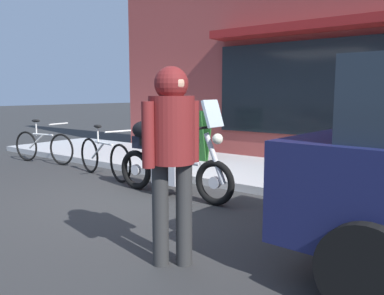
{
  "coord_description": "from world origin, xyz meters",
  "views": [
    {
      "loc": [
        3.83,
        -3.9,
        1.47
      ],
      "look_at": [
        0.44,
        0.49,
        0.7
      ],
      "focal_mm": 37.12,
      "sensor_mm": 36.0,
      "label": 1
    }
  ],
  "objects_px": {
    "pedestrian_walking": "(172,142)",
    "second_bicycle_by_cafe": "(43,146)",
    "sandwich_board_sign": "(196,136)",
    "parked_bicycle": "(104,157)",
    "touring_motorcycle": "(166,154)"
  },
  "relations": [
    {
      "from": "pedestrian_walking",
      "to": "sandwich_board_sign",
      "type": "relative_size",
      "value": 1.71
    },
    {
      "from": "parked_bicycle",
      "to": "pedestrian_walking",
      "type": "height_order",
      "value": "pedestrian_walking"
    },
    {
      "from": "parked_bicycle",
      "to": "second_bicycle_by_cafe",
      "type": "distance_m",
      "value": 2.12
    },
    {
      "from": "parked_bicycle",
      "to": "second_bicycle_by_cafe",
      "type": "height_order",
      "value": "second_bicycle_by_cafe"
    },
    {
      "from": "parked_bicycle",
      "to": "touring_motorcycle",
      "type": "bearing_deg",
      "value": -7.87
    },
    {
      "from": "sandwich_board_sign",
      "to": "second_bicycle_by_cafe",
      "type": "xyz_separation_m",
      "value": [
        -2.73,
        -1.69,
        -0.26
      ]
    },
    {
      "from": "pedestrian_walking",
      "to": "second_bicycle_by_cafe",
      "type": "distance_m",
      "value": 5.83
    },
    {
      "from": "pedestrian_walking",
      "to": "touring_motorcycle",
      "type": "bearing_deg",
      "value": 132.56
    },
    {
      "from": "parked_bicycle",
      "to": "second_bicycle_by_cafe",
      "type": "xyz_separation_m",
      "value": [
        -2.11,
        0.15,
        0.0
      ]
    },
    {
      "from": "sandwich_board_sign",
      "to": "second_bicycle_by_cafe",
      "type": "relative_size",
      "value": 0.59
    },
    {
      "from": "pedestrian_walking",
      "to": "second_bicycle_by_cafe",
      "type": "xyz_separation_m",
      "value": [
        -5.38,
        2.13,
        -0.7
      ]
    },
    {
      "from": "pedestrian_walking",
      "to": "sandwich_board_sign",
      "type": "xyz_separation_m",
      "value": [
        -2.65,
        3.82,
        -0.45
      ]
    },
    {
      "from": "parked_bicycle",
      "to": "pedestrian_walking",
      "type": "distance_m",
      "value": 3.89
    },
    {
      "from": "touring_motorcycle",
      "to": "second_bicycle_by_cafe",
      "type": "height_order",
      "value": "touring_motorcycle"
    },
    {
      "from": "parked_bicycle",
      "to": "second_bicycle_by_cafe",
      "type": "bearing_deg",
      "value": 176.05
    }
  ]
}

